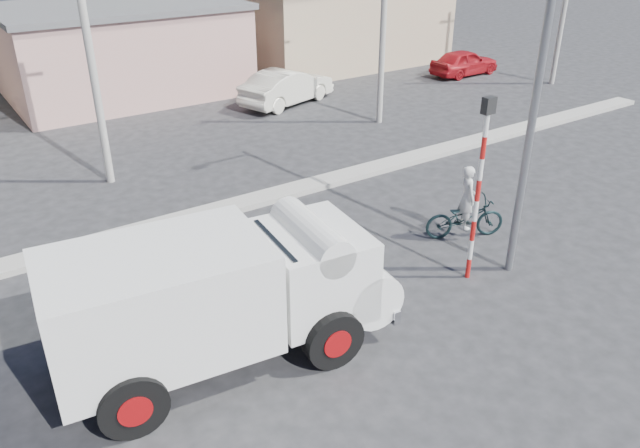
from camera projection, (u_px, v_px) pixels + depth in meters
ground_plane at (407, 360)px, 12.10m from camera, size 120.00×120.00×0.00m
median at (223, 209)px, 17.96m from camera, size 40.00×0.80×0.16m
truck at (226, 293)px, 11.54m from camera, size 6.63×3.12×2.65m
bicycle at (465, 218)px, 16.38m from camera, size 2.23×1.56×1.11m
cyclist at (466, 208)px, 16.24m from camera, size 0.63×0.74×1.71m
car_cream at (287, 87)px, 27.43m from camera, size 4.94×2.94×1.54m
car_red at (464, 62)px, 32.21m from camera, size 3.90×1.61×1.32m
traffic_pole at (480, 176)px, 13.63m from camera, size 0.28×0.18×4.36m
streetlight at (536, 64)px, 12.80m from camera, size 2.34×0.22×9.00m
building_row at (103, 50)px, 27.90m from camera, size 37.80×7.30×4.44m
utility_poles at (249, 34)px, 20.72m from camera, size 35.40×0.24×8.00m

